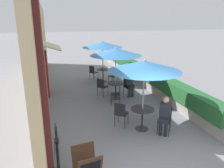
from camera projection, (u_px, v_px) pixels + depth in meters
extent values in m
cube|color=#D6B784|center=(42.00, 50.00, 10.69)|extent=(0.24, 14.72, 4.20)
cube|color=#4C1919|center=(44.00, 92.00, 4.51)|extent=(0.12, 0.56, 4.20)
cube|color=maroon|center=(47.00, 74.00, 10.36)|extent=(0.08, 0.96, 2.10)
cube|color=beige|center=(52.00, 46.00, 10.07)|extent=(0.78, 1.80, 0.30)
cube|color=gray|center=(141.00, 79.00, 12.53)|extent=(0.44, 13.72, 0.45)
cube|color=#235B2D|center=(142.00, 71.00, 12.39)|extent=(0.60, 13.04, 0.56)
cylinder|color=#28282D|center=(142.00, 129.00, 7.33)|extent=(0.44, 0.44, 0.02)
cylinder|color=#28282D|center=(142.00, 119.00, 7.23)|extent=(0.06, 0.06, 0.72)
cylinder|color=#28282D|center=(143.00, 109.00, 7.13)|extent=(0.77, 0.77, 0.02)
cylinder|color=#B7B7BC|center=(143.00, 97.00, 7.01)|extent=(0.04, 0.04, 2.27)
cone|color=#387ABC|center=(144.00, 66.00, 6.71)|extent=(2.29, 2.29, 0.32)
sphere|color=#B7B7BC|center=(145.00, 60.00, 6.66)|extent=(0.07, 0.07, 0.07)
cube|color=#232328|center=(122.00, 113.00, 7.46)|extent=(0.56, 0.56, 0.04)
cube|color=#232328|center=(120.00, 110.00, 7.23)|extent=(0.32, 0.25, 0.42)
cylinder|color=#232328|center=(128.00, 118.00, 7.62)|extent=(0.02, 0.02, 0.45)
cylinder|color=#232328|center=(118.00, 116.00, 7.75)|extent=(0.02, 0.02, 0.45)
cylinder|color=#232328|center=(125.00, 122.00, 7.30)|extent=(0.02, 0.02, 0.45)
cylinder|color=#232328|center=(115.00, 121.00, 7.43)|extent=(0.02, 0.02, 0.45)
cube|color=#232328|center=(164.00, 120.00, 6.95)|extent=(0.56, 0.56, 0.04)
cube|color=#232328|center=(166.00, 112.00, 7.06)|extent=(0.32, 0.25, 0.42)
cylinder|color=#232328|center=(157.00, 128.00, 6.92)|extent=(0.02, 0.02, 0.45)
cylinder|color=#232328|center=(169.00, 130.00, 6.80)|extent=(0.02, 0.02, 0.45)
cylinder|color=#232328|center=(159.00, 123.00, 7.24)|extent=(0.02, 0.02, 0.45)
cylinder|color=#232328|center=(170.00, 125.00, 7.12)|extent=(0.02, 0.02, 0.45)
cylinder|color=#23232D|center=(161.00, 128.00, 6.88)|extent=(0.11, 0.11, 0.47)
cylinder|color=#23232D|center=(166.00, 129.00, 6.83)|extent=(0.11, 0.11, 0.47)
cube|color=#23232D|center=(164.00, 119.00, 6.85)|extent=(0.46, 0.47, 0.12)
cube|color=#282D38|center=(165.00, 111.00, 6.88)|extent=(0.40, 0.38, 0.50)
sphere|color=beige|center=(166.00, 100.00, 6.75)|extent=(0.20, 0.20, 0.20)
cylinder|color=#B73D3D|center=(142.00, 105.00, 7.28)|extent=(0.07, 0.07, 0.09)
cylinder|color=#28282D|center=(116.00, 98.00, 10.16)|extent=(0.44, 0.44, 0.02)
cylinder|color=#28282D|center=(116.00, 91.00, 10.05)|extent=(0.06, 0.06, 0.72)
cylinder|color=#28282D|center=(116.00, 83.00, 9.95)|extent=(0.77, 0.77, 0.02)
cylinder|color=#B7B7BC|center=(116.00, 75.00, 9.83)|extent=(0.04, 0.04, 2.27)
cone|color=#387ABC|center=(116.00, 52.00, 9.54)|extent=(2.29, 2.29, 0.32)
sphere|color=#B7B7BC|center=(116.00, 48.00, 9.49)|extent=(0.07, 0.07, 0.07)
cube|color=#232328|center=(129.00, 87.00, 10.36)|extent=(0.48, 0.48, 0.04)
cube|color=#232328|center=(127.00, 82.00, 10.45)|extent=(0.38, 0.11, 0.42)
cylinder|color=#232328|center=(128.00, 93.00, 10.19)|extent=(0.02, 0.02, 0.45)
cylinder|color=#232328|center=(134.00, 92.00, 10.35)|extent=(0.02, 0.02, 0.45)
cylinder|color=#232328|center=(124.00, 91.00, 10.49)|extent=(0.02, 0.02, 0.45)
cylinder|color=#232328|center=(130.00, 90.00, 10.65)|extent=(0.02, 0.02, 0.45)
cylinder|color=#23232D|center=(129.00, 93.00, 10.23)|extent=(0.11, 0.11, 0.47)
cylinder|color=#23232D|center=(132.00, 92.00, 10.30)|extent=(0.11, 0.11, 0.47)
cube|color=#23232D|center=(130.00, 86.00, 10.26)|extent=(0.37, 0.42, 0.12)
cube|color=#282D38|center=(129.00, 80.00, 10.28)|extent=(0.38, 0.29, 0.50)
sphere|color=brown|center=(129.00, 73.00, 10.15)|extent=(0.20, 0.20, 0.20)
cube|color=#232328|center=(103.00, 87.00, 10.39)|extent=(0.57, 0.57, 0.04)
cube|color=#232328|center=(100.00, 83.00, 10.18)|extent=(0.28, 0.30, 0.42)
cylinder|color=#232328|center=(108.00, 91.00, 10.51)|extent=(0.02, 0.02, 0.45)
cylinder|color=#232328|center=(102.00, 90.00, 10.70)|extent=(0.02, 0.02, 0.45)
cylinder|color=#232328|center=(104.00, 93.00, 10.22)|extent=(0.02, 0.02, 0.45)
cylinder|color=#232328|center=(97.00, 91.00, 10.40)|extent=(0.02, 0.02, 0.45)
cube|color=#232328|center=(115.00, 94.00, 9.34)|extent=(0.50, 0.50, 0.04)
cube|color=#232328|center=(120.00, 90.00, 9.27)|extent=(0.14, 0.37, 0.42)
cylinder|color=#232328|center=(111.00, 98.00, 9.58)|extent=(0.02, 0.02, 0.45)
cylinder|color=#232328|center=(111.00, 101.00, 9.24)|extent=(0.02, 0.02, 0.45)
cylinder|color=#232328|center=(120.00, 98.00, 9.57)|extent=(0.02, 0.02, 0.45)
cylinder|color=#232328|center=(120.00, 101.00, 9.22)|extent=(0.02, 0.02, 0.45)
cylinder|color=#28282D|center=(103.00, 81.00, 12.86)|extent=(0.44, 0.44, 0.02)
cylinder|color=#28282D|center=(103.00, 75.00, 12.75)|extent=(0.06, 0.06, 0.72)
cylinder|color=#28282D|center=(103.00, 70.00, 12.65)|extent=(0.77, 0.77, 0.02)
cylinder|color=#B7B7BC|center=(103.00, 63.00, 12.53)|extent=(0.04, 0.04, 2.27)
cone|color=#387ABC|center=(103.00, 45.00, 12.24)|extent=(2.29, 2.29, 0.32)
sphere|color=#B7B7BC|center=(103.00, 41.00, 12.19)|extent=(0.07, 0.07, 0.07)
cube|color=#232328|center=(113.00, 76.00, 12.30)|extent=(0.56, 0.56, 0.04)
cube|color=#232328|center=(115.00, 72.00, 12.38)|extent=(0.25, 0.32, 0.42)
cylinder|color=#232328|center=(108.00, 80.00, 12.34)|extent=(0.02, 0.02, 0.45)
cylinder|color=#232328|center=(113.00, 81.00, 12.13)|extent=(0.02, 0.02, 0.45)
cylinder|color=#232328|center=(112.00, 79.00, 12.61)|extent=(0.02, 0.02, 0.45)
cylinder|color=#232328|center=(117.00, 80.00, 12.40)|extent=(0.02, 0.02, 0.45)
cube|color=#232328|center=(94.00, 72.00, 13.15)|extent=(0.56, 0.56, 0.04)
cube|color=#232328|center=(92.00, 70.00, 12.95)|extent=(0.25, 0.32, 0.42)
cylinder|color=#232328|center=(98.00, 76.00, 13.25)|extent=(0.02, 0.02, 0.45)
cylinder|color=#232328|center=(94.00, 75.00, 13.46)|extent=(0.02, 0.02, 0.45)
cylinder|color=#232328|center=(94.00, 77.00, 12.98)|extent=(0.02, 0.02, 0.45)
cylinder|color=#232328|center=(90.00, 76.00, 13.19)|extent=(0.02, 0.02, 0.45)
cylinder|color=#232328|center=(102.00, 68.00, 12.68)|extent=(0.07, 0.07, 0.09)
torus|color=black|center=(57.00, 138.00, 6.08)|extent=(0.06, 0.71, 0.71)
torus|color=black|center=(58.00, 162.00, 5.08)|extent=(0.06, 0.71, 0.71)
cylinder|color=black|center=(57.00, 143.00, 5.52)|extent=(0.04, 0.85, 0.04)
cylinder|color=black|center=(58.00, 153.00, 5.40)|extent=(0.04, 0.62, 0.41)
cylinder|color=black|center=(57.00, 145.00, 5.22)|extent=(0.04, 0.04, 0.25)
cube|color=black|center=(57.00, 141.00, 5.18)|extent=(0.10, 0.22, 0.05)
cylinder|color=black|center=(56.00, 127.00, 5.94)|extent=(0.03, 0.46, 0.03)
cube|color=#422819|center=(84.00, 163.00, 4.89)|extent=(0.55, 0.30, 0.89)
cube|color=black|center=(84.00, 162.00, 4.91)|extent=(0.45, 0.22, 0.67)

